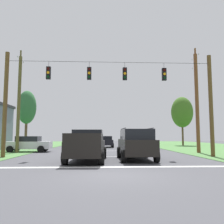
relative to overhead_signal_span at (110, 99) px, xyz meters
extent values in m
plane|color=#47474C|center=(-0.10, -7.74, -4.34)|extent=(120.00, 120.00, 0.00)
cube|color=white|center=(-0.10, -5.37, -4.34)|extent=(12.76, 0.45, 0.01)
cube|color=white|center=(-0.10, 0.63, -4.34)|extent=(2.50, 0.15, 0.01)
cube|color=white|center=(-0.10, 7.22, -4.34)|extent=(2.50, 0.15, 0.01)
cube|color=white|center=(-0.10, 14.16, -4.34)|extent=(2.50, 0.15, 0.01)
cube|color=white|center=(-0.10, 21.86, -4.34)|extent=(2.50, 0.15, 0.01)
cylinder|color=brown|center=(-7.67, 0.00, -0.44)|extent=(0.30, 0.30, 7.81)
cylinder|color=brown|center=(7.75, 0.00, -0.44)|extent=(0.30, 0.30, 7.81)
cylinder|color=black|center=(0.04, 0.00, 2.81)|extent=(15.42, 0.02, 0.02)
cylinder|color=black|center=(-4.59, 0.00, 2.60)|extent=(0.02, 0.02, 0.43)
cube|color=black|center=(-4.59, 0.00, 1.91)|extent=(0.32, 0.24, 0.95)
cylinder|color=#310503|center=(-4.59, -0.14, 2.21)|extent=(0.20, 0.04, 0.20)
cylinder|color=orange|center=(-4.59, -0.14, 1.91)|extent=(0.20, 0.04, 0.20)
cylinder|color=black|center=(-4.59, -0.14, 1.61)|extent=(0.20, 0.04, 0.20)
cylinder|color=black|center=(-1.54, 0.00, 2.60)|extent=(0.02, 0.02, 0.43)
cube|color=black|center=(-1.54, 0.00, 1.91)|extent=(0.32, 0.24, 0.95)
cylinder|color=#310503|center=(-1.54, -0.14, 2.21)|extent=(0.20, 0.04, 0.20)
cylinder|color=orange|center=(-1.54, -0.14, 1.91)|extent=(0.20, 0.04, 0.20)
cylinder|color=black|center=(-1.54, -0.14, 1.61)|extent=(0.20, 0.04, 0.20)
cylinder|color=black|center=(1.16, 0.00, 2.60)|extent=(0.02, 0.02, 0.43)
cube|color=black|center=(1.16, 0.00, 1.91)|extent=(0.32, 0.24, 0.95)
cylinder|color=#310503|center=(1.16, -0.14, 2.21)|extent=(0.20, 0.04, 0.20)
cylinder|color=orange|center=(1.16, -0.14, 1.91)|extent=(0.20, 0.04, 0.20)
cylinder|color=black|center=(1.16, -0.14, 1.61)|extent=(0.20, 0.04, 0.20)
cylinder|color=black|center=(4.19, 0.00, 2.60)|extent=(0.02, 0.02, 0.43)
cube|color=black|center=(4.19, 0.00, 1.91)|extent=(0.32, 0.24, 0.95)
cylinder|color=#310503|center=(4.19, -0.14, 2.21)|extent=(0.20, 0.04, 0.20)
cylinder|color=orange|center=(4.19, -0.14, 1.91)|extent=(0.20, 0.04, 0.20)
cylinder|color=black|center=(4.19, -0.14, 1.61)|extent=(0.20, 0.04, 0.20)
cube|color=black|center=(-1.49, -2.62, -3.52)|extent=(2.26, 5.49, 0.85)
cube|color=black|center=(-1.45, -1.97, -2.74)|extent=(1.94, 1.99, 0.70)
cube|color=black|center=(-2.49, -3.92, -2.87)|extent=(0.22, 2.38, 0.45)
cube|color=black|center=(-0.61, -4.01, -2.87)|extent=(0.22, 2.38, 0.45)
cube|color=black|center=(-1.62, -5.26, -2.87)|extent=(1.96, 0.20, 0.45)
cylinder|color=black|center=(-2.39, -0.73, -3.94)|extent=(0.32, 0.81, 0.80)
cylinder|color=black|center=(-0.40, -0.83, -3.94)|extent=(0.32, 0.81, 0.80)
cylinder|color=black|center=(-2.58, -4.40, -3.94)|extent=(0.32, 0.81, 0.80)
cylinder|color=black|center=(-0.58, -4.50, -3.94)|extent=(0.32, 0.81, 0.80)
cube|color=black|center=(1.66, -1.92, -3.49)|extent=(1.98, 4.81, 0.95)
cube|color=black|center=(1.67, -2.07, -2.69)|extent=(1.82, 3.21, 0.65)
cylinder|color=black|center=(0.82, -2.07, -2.31)|extent=(0.07, 2.72, 0.05)
cylinder|color=black|center=(2.52, -2.06, -2.31)|extent=(0.07, 2.72, 0.05)
cylinder|color=black|center=(0.68, -0.29, -3.96)|extent=(0.26, 0.76, 0.76)
cylinder|color=black|center=(2.63, -0.28, -3.96)|extent=(0.26, 0.76, 0.76)
cylinder|color=black|center=(0.70, -3.56, -3.96)|extent=(0.26, 0.76, 0.76)
cylinder|color=black|center=(2.65, -3.54, -3.96)|extent=(0.26, 0.76, 0.76)
cube|color=silver|center=(3.95, 10.43, -3.67)|extent=(4.41, 2.07, 0.70)
cube|color=black|center=(3.95, 10.43, -3.07)|extent=(2.20, 1.75, 0.50)
cylinder|color=black|center=(2.48, 9.62, -4.02)|extent=(0.65, 0.26, 0.64)
cylinder|color=black|center=(2.59, 11.42, -4.02)|extent=(0.65, 0.26, 0.64)
cylinder|color=black|center=(5.31, 9.44, -4.02)|extent=(0.65, 0.26, 0.64)
cylinder|color=black|center=(5.42, 11.24, -4.02)|extent=(0.65, 0.26, 0.64)
cube|color=silver|center=(-7.68, 5.91, -3.67)|extent=(4.31, 1.82, 0.70)
cube|color=black|center=(-7.68, 5.91, -3.07)|extent=(2.11, 1.63, 0.50)
cylinder|color=black|center=(-9.09, 5.01, -4.02)|extent=(0.64, 0.22, 0.64)
cylinder|color=black|center=(-9.10, 6.81, -4.02)|extent=(0.64, 0.22, 0.64)
cylinder|color=black|center=(-6.25, 5.02, -4.02)|extent=(0.64, 0.22, 0.64)
cylinder|color=black|center=(-6.26, 6.82, -4.02)|extent=(0.64, 0.22, 0.64)
cube|color=black|center=(0.00, 15.09, -3.67)|extent=(1.90, 4.34, 0.70)
cube|color=black|center=(0.00, 15.09, -3.07)|extent=(1.67, 2.14, 0.50)
cylinder|color=black|center=(-0.93, 16.49, -4.02)|extent=(0.23, 0.64, 0.64)
cylinder|color=black|center=(0.87, 16.53, -4.02)|extent=(0.23, 0.64, 0.64)
cylinder|color=black|center=(-0.87, 13.65, -4.02)|extent=(0.23, 0.64, 0.64)
cylinder|color=black|center=(0.93, 13.69, -4.02)|extent=(0.23, 0.64, 0.64)
cylinder|color=brown|center=(8.32, 3.91, 0.32)|extent=(0.33, 0.33, 9.33)
cube|color=brown|center=(8.32, 3.91, 4.59)|extent=(0.12, 0.12, 1.96)
cylinder|color=#B2B7BC|center=(8.32, 4.70, 4.71)|extent=(0.08, 0.08, 0.12)
cylinder|color=#B2B7BC|center=(8.32, 3.13, 4.71)|extent=(0.08, 0.08, 0.12)
cube|color=brown|center=(8.32, 3.91, 3.69)|extent=(0.12, 0.12, 2.03)
cylinder|color=#B2B7BC|center=(8.32, 4.73, 3.81)|extent=(0.08, 0.08, 0.12)
cylinder|color=#B2B7BC|center=(8.32, 3.10, 3.81)|extent=(0.08, 0.08, 0.12)
cylinder|color=brown|center=(-8.32, 4.66, 0.20)|extent=(0.30, 0.30, 9.08)
cube|color=brown|center=(-8.32, 4.66, 4.34)|extent=(0.12, 0.12, 2.01)
cylinder|color=#B2B7BC|center=(-8.32, 5.46, 4.46)|extent=(0.08, 0.08, 0.12)
cylinder|color=#B2B7BC|center=(-8.32, 3.85, 4.46)|extent=(0.08, 0.08, 0.12)
cylinder|color=brown|center=(12.61, 20.23, -2.32)|extent=(0.30, 0.30, 4.04)
ellipsoid|color=#3D6820|center=(12.61, 20.23, 1.07)|extent=(3.50, 3.50, 5.01)
cylinder|color=brown|center=(-11.03, 15.60, -2.22)|extent=(0.35, 0.35, 4.26)
ellipsoid|color=#2D6435|center=(-11.03, 15.60, 1.19)|extent=(2.57, 2.57, 4.65)
camera|label=1|loc=(-0.61, -17.35, -2.77)|focal=37.55mm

